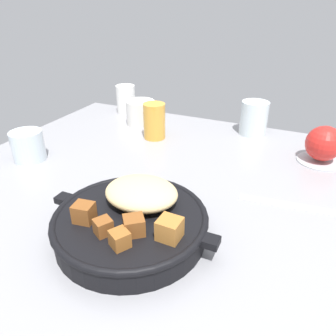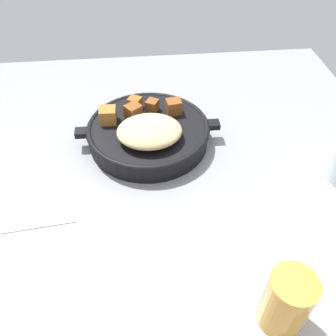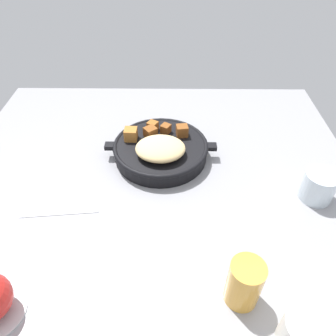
% 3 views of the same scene
% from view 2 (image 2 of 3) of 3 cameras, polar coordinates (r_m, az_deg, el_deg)
% --- Properties ---
extents(ground_plane, '(1.03, 0.98, 0.02)m').
position_cam_2_polar(ground_plane, '(0.69, -3.35, -2.46)').
color(ground_plane, gray).
extents(cast_iron_skillet, '(0.29, 0.25, 0.08)m').
position_cam_2_polar(cast_iron_skillet, '(0.74, -3.14, 5.73)').
color(cast_iron_skillet, black).
rests_on(cast_iron_skillet, ground_plane).
extents(butter_knife, '(0.18, 0.03, 0.00)m').
position_cam_2_polar(butter_knife, '(0.66, -22.00, -8.52)').
color(butter_knife, silver).
rests_on(butter_knife, ground_plane).
extents(juice_glass_amber, '(0.06, 0.06, 0.10)m').
position_cam_2_polar(juice_glass_amber, '(0.51, 18.19, -19.42)').
color(juice_glass_amber, gold).
rests_on(juice_glass_amber, ground_plane).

